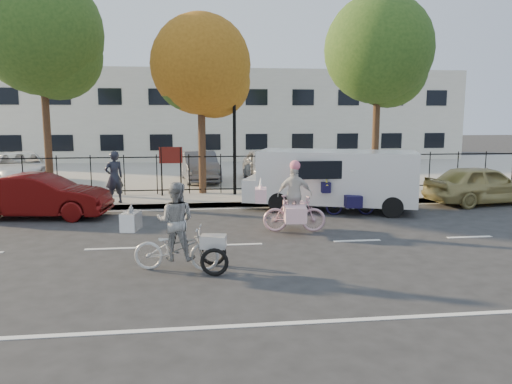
{
  "coord_description": "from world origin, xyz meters",
  "views": [
    {
      "loc": [
        -1.03,
        -11.73,
        3.13
      ],
      "look_at": [
        0.6,
        1.2,
        1.1
      ],
      "focal_mm": 35.0,
      "sensor_mm": 36.0,
      "label": 1
    }
  ],
  "objects": [
    {
      "name": "building",
      "position": [
        0.0,
        25.0,
        3.0
      ],
      "size": [
        34.0,
        10.0,
        6.0
      ],
      "primitive_type": "cube",
      "color": "silver",
      "rests_on": "ground"
    },
    {
      "name": "tree_east",
      "position": [
        6.33,
        7.51,
        5.42
      ],
      "size": [
        4.23,
        4.23,
        7.75
      ],
      "color": "#442D1D",
      "rests_on": "ground"
    },
    {
      "name": "road_markings",
      "position": [
        0.0,
        0.0,
        0.01
      ],
      "size": [
        60.0,
        9.52,
        0.01
      ],
      "primitive_type": null,
      "color": "silver",
      "rests_on": "ground"
    },
    {
      "name": "zebra_trike",
      "position": [
        -1.4,
        -1.82,
        0.7
      ],
      "size": [
        2.12,
        1.04,
        1.81
      ],
      "rotation": [
        0.0,
        0.0,
        1.39
      ],
      "color": "silver",
      "rests_on": "ground"
    },
    {
      "name": "lot_car_c",
      "position": [
        -0.75,
        10.68,
        0.82
      ],
      "size": [
        1.83,
        4.17,
        1.33
      ],
      "primitive_type": "imported",
      "rotation": [
        0.0,
        0.0,
        0.1
      ],
      "color": "#54555C",
      "rests_on": "parking_lot"
    },
    {
      "name": "parking_lot",
      "position": [
        0.0,
        15.0,
        0.07
      ],
      "size": [
        60.0,
        15.6,
        0.15
      ],
      "primitive_type": "cube",
      "color": "#A8A399",
      "rests_on": "ground"
    },
    {
      "name": "bull_bike",
      "position": [
        3.81,
        3.2,
        0.64
      ],
      "size": [
        1.74,
        1.19,
        1.61
      ],
      "rotation": [
        0.0,
        0.0,
        1.5
      ],
      "color": "#141038",
      "rests_on": "ground"
    },
    {
      "name": "sidewalk",
      "position": [
        0.0,
        6.1,
        0.07
      ],
      "size": [
        60.0,
        2.2,
        0.15
      ],
      "primitive_type": "cube",
      "color": "#A8A399",
      "rests_on": "ground"
    },
    {
      "name": "white_van",
      "position": [
        3.51,
        4.01,
        1.08
      ],
      "size": [
        5.96,
        3.46,
        1.96
      ],
      "rotation": [
        0.0,
        0.0,
        -0.35
      ],
      "color": "white",
      "rests_on": "ground"
    },
    {
      "name": "iron_fence",
      "position": [
        0.0,
        7.2,
        0.9
      ],
      "size": [
        58.0,
        0.06,
        1.5
      ],
      "primitive_type": null,
      "color": "black",
      "rests_on": "sidewalk"
    },
    {
      "name": "ground",
      "position": [
        0.0,
        0.0,
        0.0
      ],
      "size": [
        120.0,
        120.0,
        0.0
      ],
      "primitive_type": "plane",
      "color": "#333334"
    },
    {
      "name": "lot_car_b",
      "position": [
        -8.32,
        10.39,
        0.85
      ],
      "size": [
        3.79,
        5.53,
        1.41
      ],
      "primitive_type": "imported",
      "rotation": [
        0.0,
        0.0,
        0.32
      ],
      "color": "white",
      "rests_on": "parking_lot"
    },
    {
      "name": "tree_west",
      "position": [
        -6.39,
        8.26,
        5.88
      ],
      "size": [
        4.58,
        4.58,
        8.39
      ],
      "color": "#442D1D",
      "rests_on": "ground"
    },
    {
      "name": "street_sign",
      "position": [
        -1.85,
        6.8,
        1.42
      ],
      "size": [
        0.85,
        0.06,
        1.8
      ],
      "color": "black",
      "rests_on": "sidewalk"
    },
    {
      "name": "lot_car_d",
      "position": [
        2.18,
        10.64,
        0.87
      ],
      "size": [
        1.81,
        4.25,
        1.43
      ],
      "primitive_type": "imported",
      "rotation": [
        0.0,
        0.0,
        0.03
      ],
      "color": "#A1A4A9",
      "rests_on": "parking_lot"
    },
    {
      "name": "pedestrian",
      "position": [
        -3.69,
        5.4,
        1.04
      ],
      "size": [
        0.77,
        0.7,
        1.78
      ],
      "primitive_type": "imported",
      "rotation": [
        0.0,
        0.0,
        3.69
      ],
      "color": "black",
      "rests_on": "sidewalk"
    },
    {
      "name": "tree_mid",
      "position": [
        -0.55,
        7.36,
        4.78
      ],
      "size": [
        3.73,
        3.72,
        6.83
      ],
      "color": "#442D1D",
      "rests_on": "ground"
    },
    {
      "name": "lamppost",
      "position": [
        0.5,
        6.8,
        3.11
      ],
      "size": [
        0.36,
        0.36,
        4.33
      ],
      "color": "black",
      "rests_on": "sidewalk"
    },
    {
      "name": "gold_sedan",
      "position": [
        9.01,
        4.5,
        0.69
      ],
      "size": [
        4.26,
        2.27,
        1.38
      ],
      "primitive_type": "imported",
      "rotation": [
        0.0,
        0.0,
        1.74
      ],
      "color": "tan",
      "rests_on": "ground"
    },
    {
      "name": "curb",
      "position": [
        0.0,
        5.05,
        0.07
      ],
      "size": [
        60.0,
        0.1,
        0.15
      ],
      "primitive_type": "cube",
      "color": "#A8A399",
      "rests_on": "ground"
    },
    {
      "name": "red_sedan",
      "position": [
        -5.66,
        3.92,
        0.67
      ],
      "size": [
        4.24,
        1.93,
        1.35
      ],
      "primitive_type": "imported",
      "rotation": [
        0.0,
        0.0,
        1.45
      ],
      "color": "#500909",
      "rests_on": "ground"
    },
    {
      "name": "unicorn_bike",
      "position": [
        1.6,
        1.17,
        0.72
      ],
      "size": [
        1.95,
        1.37,
        1.93
      ],
      "rotation": [
        0.0,
        0.0,
        1.45
      ],
      "color": "#DDA8B6",
      "rests_on": "ground"
    }
  ]
}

